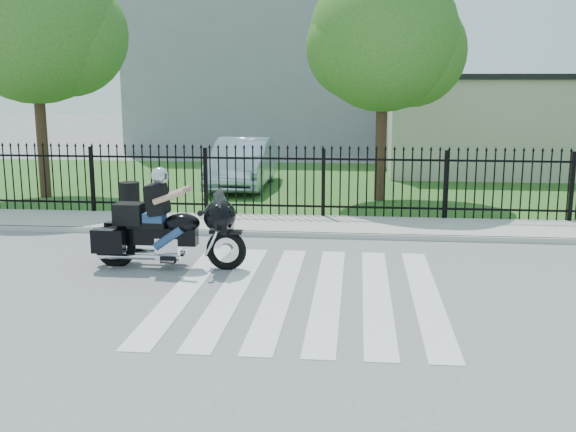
# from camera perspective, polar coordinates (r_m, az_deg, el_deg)

# --- Properties ---
(ground) EXTENTS (120.00, 120.00, 0.00)m
(ground) POSITION_cam_1_polar(r_m,az_deg,el_deg) (11.24, 1.35, -6.49)
(ground) COLOR slate
(ground) RESTS_ON ground
(crosswalk) EXTENTS (5.00, 5.50, 0.01)m
(crosswalk) POSITION_cam_1_polar(r_m,az_deg,el_deg) (11.24, 1.35, -6.46)
(crosswalk) COLOR silver
(crosswalk) RESTS_ON ground
(sidewalk) EXTENTS (40.00, 2.00, 0.12)m
(sidewalk) POSITION_cam_1_polar(r_m,az_deg,el_deg) (16.06, 2.79, -0.85)
(sidewalk) COLOR #ADAAA3
(sidewalk) RESTS_ON ground
(curb) EXTENTS (40.00, 0.12, 0.12)m
(curb) POSITION_cam_1_polar(r_m,az_deg,el_deg) (15.08, 2.58, -1.64)
(curb) COLOR #ADAAA3
(curb) RESTS_ON ground
(grass_strip) EXTENTS (40.00, 12.00, 0.02)m
(grass_strip) POSITION_cam_1_polar(r_m,az_deg,el_deg) (22.95, 3.77, 2.69)
(grass_strip) COLOR #25531C
(grass_strip) RESTS_ON ground
(iron_fence) EXTENTS (26.00, 0.04, 1.80)m
(iron_fence) POSITION_cam_1_polar(r_m,az_deg,el_deg) (16.89, 3.01, 2.66)
(iron_fence) COLOR black
(iron_fence) RESTS_ON ground
(tree_left) EXTENTS (4.80, 4.80, 7.58)m
(tree_left) POSITION_cam_1_polar(r_m,az_deg,el_deg) (21.40, -20.73, 15.25)
(tree_left) COLOR #382316
(tree_left) RESTS_ON ground
(tree_mid) EXTENTS (4.20, 4.20, 6.78)m
(tree_mid) POSITION_cam_1_polar(r_m,az_deg,el_deg) (19.72, 8.11, 14.77)
(tree_mid) COLOR #382316
(tree_mid) RESTS_ON ground
(building_low) EXTENTS (10.00, 6.00, 3.50)m
(building_low) POSITION_cam_1_polar(r_m,az_deg,el_deg) (27.43, 19.06, 7.17)
(building_low) COLOR beige
(building_low) RESTS_ON ground
(building_low_roof) EXTENTS (10.20, 6.20, 0.20)m
(building_low_roof) POSITION_cam_1_polar(r_m,az_deg,el_deg) (27.37, 19.31, 11.03)
(building_low_roof) COLOR black
(building_low_roof) RESTS_ON building_low
(building_tall) EXTENTS (15.00, 10.00, 12.00)m
(building_tall) POSITION_cam_1_polar(r_m,az_deg,el_deg) (36.96, -0.03, 15.28)
(building_tall) COLOR gray
(building_tall) RESTS_ON ground
(motorcycle_rider) EXTENTS (2.93, 0.88, 1.94)m
(motorcycle_rider) POSITION_cam_1_polar(r_m,az_deg,el_deg) (12.76, -10.40, -0.84)
(motorcycle_rider) COLOR black
(motorcycle_rider) RESTS_ON ground
(parked_car) EXTENTS (1.70, 4.88, 1.61)m
(parked_car) POSITION_cam_1_polar(r_m,az_deg,el_deg) (22.12, -3.87, 4.49)
(parked_car) COLOR #A7BAD2
(parked_car) RESTS_ON grass_strip
(litter_bin) EXTENTS (0.55, 0.55, 1.03)m
(litter_bin) POSITION_cam_1_polar(r_m,az_deg,el_deg) (16.12, -13.22, 0.99)
(litter_bin) COLOR black
(litter_bin) RESTS_ON sidewalk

